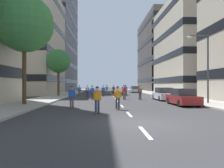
{
  "coord_description": "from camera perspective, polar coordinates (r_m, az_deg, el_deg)",
  "views": [
    {
      "loc": [
        -1.64,
        -10.15,
        1.89
      ],
      "look_at": [
        0.0,
        28.56,
        1.98
      ],
      "focal_mm": 33.45,
      "sensor_mm": 36.0,
      "label": 1
    }
  ],
  "objects": [
    {
      "name": "streetlamp_right",
      "position": [
        21.77,
        23.88,
        5.8
      ],
      "size": [
        2.13,
        0.3,
        6.5
      ],
      "color": "#3F3F44",
      "rests_on": "sidewalk_right"
    },
    {
      "name": "sidewalk_left",
      "position": [
        44.03,
        -11.68,
        -2.5
      ],
      "size": [
        3.87,
        81.31,
        0.14
      ],
      "primitive_type": "cube",
      "color": "#9E9991",
      "rests_on": "ground_plane"
    },
    {
      "name": "skater_7",
      "position": [
        46.23,
        3.64,
        -1.25
      ],
      "size": [
        0.57,
        0.92,
        1.78
      ],
      "color": "brown",
      "rests_on": "ground_plane"
    },
    {
      "name": "skater_4",
      "position": [
        17.01,
        -10.93,
        -3.18
      ],
      "size": [
        0.53,
        0.9,
        1.78
      ],
      "color": "brown",
      "rests_on": "ground_plane"
    },
    {
      "name": "street_tree_mid",
      "position": [
        34.18,
        -14.43,
        6.04
      ],
      "size": [
        3.72,
        3.72,
        7.32
      ],
      "color": "#4C3823",
      "rests_on": "sidewalk_left"
    },
    {
      "name": "skater_9",
      "position": [
        41.3,
        0.42,
        -1.35
      ],
      "size": [
        0.54,
        0.91,
        1.78
      ],
      "color": "brown",
      "rests_on": "ground_plane"
    },
    {
      "name": "parked_car_far",
      "position": [
        20.03,
        18.75,
        -3.53
      ],
      "size": [
        1.82,
        4.4,
        1.52
      ],
      "color": "maroon",
      "rests_on": "ground_plane"
    },
    {
      "name": "skater_1",
      "position": [
        33.67,
        -8.95,
        -1.62
      ],
      "size": [
        0.56,
        0.92,
        1.78
      ],
      "color": "brown",
      "rests_on": "ground_plane"
    },
    {
      "name": "skater_10",
      "position": [
        26.18,
        7.7,
        -2.04
      ],
      "size": [
        0.54,
        0.91,
        1.78
      ],
      "color": "brown",
      "rests_on": "ground_plane"
    },
    {
      "name": "skater_5",
      "position": [
        15.72,
        1.56,
        -3.43
      ],
      "size": [
        0.54,
        0.91,
        1.78
      ],
      "color": "brown",
      "rests_on": "ground_plane"
    },
    {
      "name": "skater_12",
      "position": [
        26.23,
        3.4,
        -2.11
      ],
      "size": [
        0.56,
        0.92,
        1.78
      ],
      "color": "brown",
      "rests_on": "ground_plane"
    },
    {
      "name": "street_tree_near",
      "position": [
        20.99,
        -22.84,
        15.0
      ],
      "size": [
        5.17,
        5.17,
        9.83
      ],
      "color": "#4C3823",
      "rests_on": "sidewalk_left"
    },
    {
      "name": "skater_0",
      "position": [
        44.44,
        3.15,
        -1.26
      ],
      "size": [
        0.55,
        0.91,
        1.78
      ],
      "color": "brown",
      "rests_on": "ground_plane"
    },
    {
      "name": "parked_car_near",
      "position": [
        25.78,
        13.86,
        -2.77
      ],
      "size": [
        1.82,
        4.4,
        1.52
      ],
      "color": "silver",
      "rests_on": "ground_plane"
    },
    {
      "name": "building_left_mid",
      "position": [
        45.51,
        -23.83,
        10.09
      ],
      "size": [
        14.81,
        16.7,
        19.73
      ],
      "color": "#B2A893",
      "rests_on": "ground_plane"
    },
    {
      "name": "skater_6",
      "position": [
        40.78,
        -1.43,
        -1.36
      ],
      "size": [
        0.56,
        0.92,
        1.78
      ],
      "color": "brown",
      "rests_on": "ground_plane"
    },
    {
      "name": "skater_3",
      "position": [
        32.57,
        -2.38,
        -1.72
      ],
      "size": [
        0.53,
        0.9,
        1.78
      ],
      "color": "brown",
      "rests_on": "ground_plane"
    },
    {
      "name": "building_left_far",
      "position": [
        66.27,
        -17.18,
        14.39
      ],
      "size": [
        14.81,
        23.38,
        36.82
      ],
      "color": "slate",
      "rests_on": "ground_plane"
    },
    {
      "name": "skater_8",
      "position": [
        13.49,
        -4.07,
        -3.98
      ],
      "size": [
        0.56,
        0.92,
        1.78
      ],
      "color": "brown",
      "rests_on": "ground_plane"
    },
    {
      "name": "ground_plane",
      "position": [
        39.8,
        -0.06,
        -2.85
      ],
      "size": [
        177.41,
        177.41,
        0.0
      ],
      "primitive_type": "plane",
      "color": "#333335"
    },
    {
      "name": "parked_car_mid",
      "position": [
        48.04,
        6.22,
        -1.55
      ],
      "size": [
        1.82,
        4.4,
        1.52
      ],
      "color": "#B2B7BF",
      "rests_on": "ground_plane"
    },
    {
      "name": "sidewalk_right",
      "position": [
        44.67,
        10.99,
        -2.46
      ],
      "size": [
        3.87,
        81.31,
        0.14
      ],
      "primitive_type": "cube",
      "color": "#9E9991",
      "rests_on": "ground_plane"
    },
    {
      "name": "building_right_mid",
      "position": [
        46.65,
        22.77,
        8.78
      ],
      "size": [
        14.81,
        20.49,
        18.04
      ],
      "color": "#BCB29E",
      "rests_on": "ground_plane"
    },
    {
      "name": "skater_13",
      "position": [
        26.22,
        -5.44,
        -2.11
      ],
      "size": [
        0.56,
        0.92,
        1.78
      ],
      "color": "brown",
      "rests_on": "ground_plane"
    },
    {
      "name": "lane_markings",
      "position": [
        40.73,
        -0.12,
        -2.79
      ],
      "size": [
        0.16,
        67.2,
        0.01
      ],
      "color": "silver",
      "rests_on": "ground_plane"
    },
    {
      "name": "skater_11",
      "position": [
        30.54,
        -6.73,
        -1.77
      ],
      "size": [
        0.56,
        0.92,
        1.78
      ],
      "color": "brown",
      "rests_on": "ground_plane"
    },
    {
      "name": "skater_2",
      "position": [
        38.37,
        3.82,
        -1.48
      ],
      "size": [
        0.56,
        0.92,
        1.78
      ],
      "color": "brown",
      "rests_on": "ground_plane"
    },
    {
      "name": "building_right_far",
      "position": [
        65.68,
        15.13,
        7.72
      ],
      "size": [
        14.81,
        23.6,
        21.54
      ],
      "color": "#4C4744",
      "rests_on": "ground_plane"
    }
  ]
}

